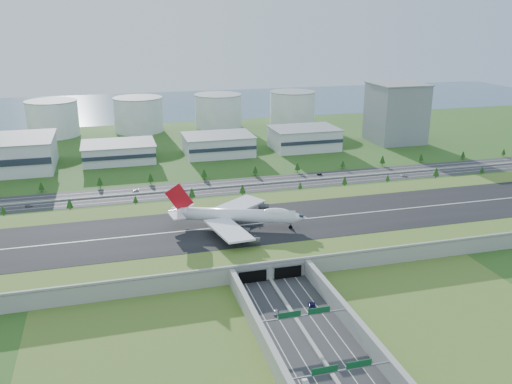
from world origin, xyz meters
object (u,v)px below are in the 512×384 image
object	(u,v)px
office_tower	(396,113)
car_4	(29,206)
car_0	(276,312)
boeing_747	(237,215)
car_7	(135,191)
car_1	(306,383)
car_6	(404,175)
fuel_tank_a	(53,119)
car_2	(312,305)
car_5	(319,174)

from	to	relation	value
office_tower	car_4	bearing A→B (deg)	-161.30
office_tower	car_0	distance (m)	344.60
boeing_747	car_7	distance (m)	113.66
office_tower	car_4	world-z (taller)	office_tower
car_0	car_1	world-z (taller)	car_1
car_4	car_6	xyz separation A→B (m)	(267.46, -1.85, -0.09)
fuel_tank_a	boeing_747	distance (m)	331.78
fuel_tank_a	car_2	bearing A→B (deg)	-71.52
car_7	car_1	bearing A→B (deg)	-7.82
car_0	car_5	bearing A→B (deg)	84.59
office_tower	car_5	xyz separation A→B (m)	(-113.51, -89.80, -26.70)
car_0	car_5	world-z (taller)	car_0
car_5	car_7	world-z (taller)	car_5
boeing_747	car_7	size ratio (longest dim) A/B	15.78
car_6	car_2	bearing A→B (deg)	159.39
boeing_747	fuel_tank_a	bearing A→B (deg)	131.67
office_tower	car_6	size ratio (longest dim) A/B	11.31
car_1	car_4	distance (m)	238.74
car_1	car_6	xyz separation A→B (m)	(158.11, 210.37, -0.17)
car_4	car_7	distance (m)	69.26
boeing_747	car_0	size ratio (longest dim) A/B	17.18
car_1	car_4	xyz separation A→B (m)	(-109.35, 212.22, -0.09)
office_tower	car_1	distance (m)	384.36
car_0	car_2	world-z (taller)	car_2
car_5	boeing_747	bearing A→B (deg)	-16.67
car_4	car_0	bearing A→B (deg)	-143.59
car_5	car_1	bearing A→B (deg)	0.99
car_6	car_7	distance (m)	200.39
car_2	car_5	xyz separation A→B (m)	(76.69, 183.58, -0.16)
car_7	boeing_747	bearing A→B (deg)	7.07
car_2	car_4	world-z (taller)	car_2
office_tower	boeing_747	size ratio (longest dim) A/B	0.75
car_5	car_6	world-z (taller)	car_5
boeing_747	car_5	world-z (taller)	boeing_747
boeing_747	car_4	size ratio (longest dim) A/B	16.31
car_2	car_6	size ratio (longest dim) A/B	1.24
car_1	car_5	bearing A→B (deg)	67.06
fuel_tank_a	car_4	distance (m)	223.89
car_1	boeing_747	bearing A→B (deg)	86.84
boeing_747	car_1	distance (m)	125.62
boeing_747	car_7	world-z (taller)	boeing_747
car_1	car_7	distance (m)	230.47
office_tower	car_5	bearing A→B (deg)	-141.65
fuel_tank_a	car_6	size ratio (longest dim) A/B	10.29
car_2	car_6	xyz separation A→B (m)	(137.80, 163.25, -0.16)
office_tower	car_2	bearing A→B (deg)	-124.83
fuel_tank_a	car_7	size ratio (longest dim) A/B	10.79
car_6	car_4	bearing A→B (deg)	109.16
car_5	office_tower	bearing A→B (deg)	152.14
car_0	car_5	xyz separation A→B (m)	(92.83, 184.90, -0.05)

